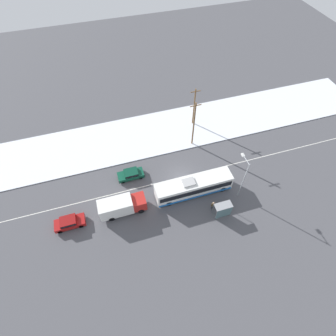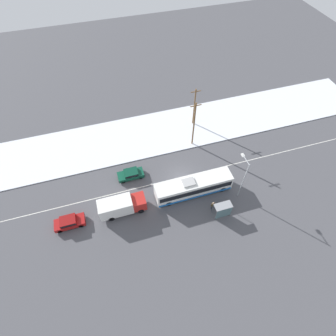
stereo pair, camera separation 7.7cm
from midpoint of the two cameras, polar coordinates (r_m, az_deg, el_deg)
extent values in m
plane|color=#4C4C51|center=(41.91, 2.71, -2.02)|extent=(120.00, 120.00, 0.00)
cube|color=silver|center=(48.52, -1.37, 7.96)|extent=(80.00, 10.71, 0.12)
cube|color=silver|center=(41.91, 2.71, -2.02)|extent=(60.00, 0.12, 0.00)
cube|color=white|center=(39.16, 5.51, -3.98)|extent=(11.55, 2.55, 2.64)
cube|color=black|center=(38.90, 5.54, -3.72)|extent=(11.09, 2.57, 1.00)
cube|color=blue|center=(40.06, 5.39, -4.83)|extent=(11.43, 2.57, 0.47)
cube|color=#B2B2B2|center=(37.76, 4.44, -3.10)|extent=(1.80, 1.40, 0.24)
cylinder|color=black|center=(40.84, 11.71, -4.54)|extent=(1.00, 0.28, 1.00)
cylinder|color=black|center=(41.91, 10.46, -2.06)|extent=(1.00, 0.28, 1.00)
cylinder|color=black|center=(38.71, 0.13, -7.73)|extent=(1.00, 0.28, 1.00)
cylinder|color=black|center=(39.83, -0.83, -5.02)|extent=(1.00, 0.28, 1.00)
cube|color=silver|center=(37.84, -11.37, -8.30)|extent=(4.72, 2.30, 2.31)
cube|color=red|center=(38.05, -6.41, -7.32)|extent=(1.90, 2.18, 1.80)
cube|color=black|center=(37.79, -5.09, -6.71)|extent=(0.06, 1.95, 0.79)
cylinder|color=black|center=(38.36, -5.94, -9.30)|extent=(0.90, 0.26, 0.90)
cylinder|color=black|center=(39.38, -6.63, -6.78)|extent=(0.90, 0.26, 0.90)
cylinder|color=black|center=(38.44, -12.21, -10.77)|extent=(0.90, 0.26, 0.90)
cylinder|color=black|center=(39.45, -12.70, -8.21)|extent=(0.90, 0.26, 0.90)
cube|color=#0F4733|center=(41.90, -8.17, -1.49)|extent=(4.08, 1.80, 0.63)
cube|color=#0D3C2B|center=(41.44, -8.12, -1.00)|extent=(2.12, 1.66, 0.51)
cube|color=black|center=(41.44, -8.12, -0.99)|extent=(1.95, 1.69, 0.41)
cylinder|color=black|center=(41.58, -9.71, -2.94)|extent=(0.64, 0.22, 0.64)
cylinder|color=black|center=(42.52, -10.11, -1.26)|extent=(0.64, 0.22, 0.64)
cylinder|color=black|center=(41.68, -5.98, -2.05)|extent=(0.64, 0.22, 0.64)
cylinder|color=black|center=(42.62, -6.47, -0.39)|extent=(0.64, 0.22, 0.64)
cube|color=maroon|center=(39.63, -20.60, -11.11)|extent=(4.14, 1.80, 0.70)
cube|color=maroon|center=(39.12, -21.01, -10.72)|extent=(2.15, 1.66, 0.55)
cube|color=black|center=(39.11, -21.01, -10.72)|extent=(1.98, 1.69, 0.44)
cylinder|color=black|center=(39.20, -18.45, -11.89)|extent=(0.64, 0.22, 0.64)
cylinder|color=black|center=(39.97, -18.66, -9.91)|extent=(0.64, 0.22, 0.64)
cylinder|color=black|center=(39.80, -22.49, -12.67)|extent=(0.64, 0.22, 0.64)
cylinder|color=black|center=(40.56, -22.60, -10.70)|extent=(0.64, 0.22, 0.64)
cylinder|color=#23232D|center=(39.06, 9.43, -8.39)|extent=(0.12, 0.12, 0.78)
cylinder|color=#23232D|center=(39.13, 9.75, -8.30)|extent=(0.12, 0.12, 0.78)
cube|color=brown|center=(38.48, 9.73, -7.83)|extent=(0.40, 0.22, 0.64)
sphere|color=tan|center=(38.09, 9.82, -7.49)|extent=(0.27, 0.27, 0.27)
cylinder|color=brown|center=(38.44, 9.37, -7.96)|extent=(0.10, 0.10, 0.61)
cylinder|color=brown|center=(38.59, 10.07, -7.75)|extent=(0.10, 0.10, 0.61)
cube|color=gray|center=(37.18, 11.94, -7.99)|extent=(2.44, 1.20, 0.06)
cube|color=slate|center=(37.97, 12.01, -9.59)|extent=(2.35, 0.04, 2.16)
cylinder|color=#474C51|center=(38.07, 9.68, -8.69)|extent=(0.08, 0.08, 2.34)
cylinder|color=#474C51|center=(38.83, 12.89, -7.70)|extent=(0.08, 0.08, 2.34)
cylinder|color=#474C51|center=(37.63, 10.34, -10.10)|extent=(0.08, 0.08, 2.34)
cylinder|color=#474C51|center=(38.40, 13.59, -9.07)|extent=(0.08, 0.08, 2.34)
cylinder|color=#9EA3A8|center=(38.31, 15.98, -2.73)|extent=(0.14, 0.14, 7.59)
cylinder|color=#9EA3A8|center=(35.95, 16.60, 1.74)|extent=(0.10, 1.85, 0.10)
cube|color=silver|center=(36.47, 15.93, 2.75)|extent=(0.36, 0.60, 0.16)
cylinder|color=brown|center=(43.50, 5.57, 9.31)|extent=(0.24, 0.24, 8.95)
cube|color=brown|center=(40.89, 6.01, 13.37)|extent=(1.80, 0.12, 0.12)
cylinder|color=brown|center=(47.87, 5.64, 13.02)|extent=(0.24, 0.24, 7.66)
cube|color=brown|center=(45.83, 5.98, 16.23)|extent=(1.80, 0.12, 0.12)
camera|label=1|loc=(0.04, -90.05, -0.07)|focal=28.00mm
camera|label=2|loc=(0.04, 89.95, 0.07)|focal=28.00mm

